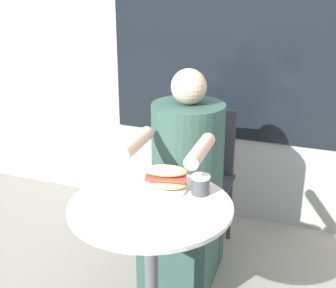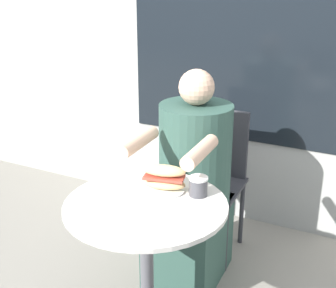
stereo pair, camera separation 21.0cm
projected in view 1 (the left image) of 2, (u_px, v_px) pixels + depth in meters
storefront_wall at (233, 12)px, 2.93m from camera, size 8.00×0.09×2.80m
cafe_table at (151, 243)px, 2.05m from camera, size 0.71×0.71×0.72m
diner_chair at (203, 166)px, 2.86m from camera, size 0.40×0.40×0.87m
seated_diner at (185, 193)px, 2.56m from camera, size 0.41×0.71×1.18m
sandwich_on_plate at (166, 179)px, 2.09m from camera, size 0.21×0.19×0.12m
drink_cup at (201, 185)px, 2.06m from camera, size 0.09×0.09×0.09m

